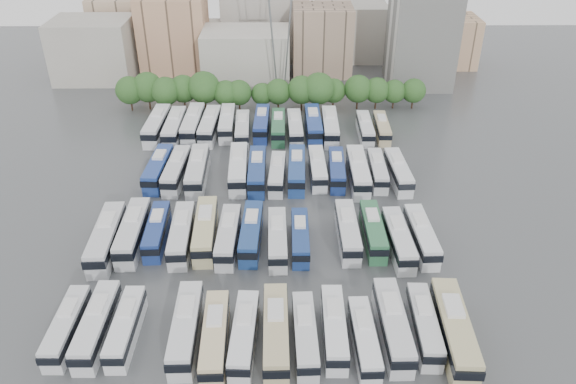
{
  "coord_description": "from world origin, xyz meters",
  "views": [
    {
      "loc": [
        2.78,
        -68.75,
        46.67
      ],
      "look_at": [
        3.3,
        3.4,
        3.0
      ],
      "focal_mm": 35.0,
      "sensor_mm": 36.0,
      "label": 1
    }
  ],
  "objects_px": {
    "bus_r1_s5": "(228,236)",
    "bus_r2_s12": "(377,170)",
    "bus_r0_s2": "(126,327)",
    "bus_r2_s10": "(337,169)",
    "bus_r0_s6": "(244,335)",
    "bus_r3_s1": "(175,127)",
    "bus_r0_s8": "(305,335)",
    "bus_r3_s0": "(157,125)",
    "bus_r2_s8": "(297,169)",
    "bus_r3_s6": "(262,123)",
    "bus_r2_s7": "(277,173)",
    "bus_r2_s9": "(318,168)",
    "bus_r3_s3": "(210,125)",
    "bus_r1_s0": "(106,238)",
    "bus_r0_s11": "(393,325)",
    "bus_r1_s10": "(348,231)",
    "bus_r0_s4": "(186,328)",
    "bus_r0_s10": "(364,339)",
    "bus_r0_s5": "(215,337)",
    "bus_r3_s9": "(313,124)",
    "apartment_tower": "(423,28)",
    "bus_r0_s1": "(97,325)",
    "bus_r2_s2": "(176,170)",
    "bus_r1_s11": "(373,230)",
    "bus_r3_s7": "(278,127)",
    "bus_r2_s11": "(358,171)",
    "bus_r3_s2": "(193,124)",
    "bus_r3_s13": "(382,128)",
    "bus_r0_s12": "(424,325)",
    "bus_r1_s8": "(300,237)",
    "bus_r3_s10": "(330,126)",
    "bus_r0_s13": "(454,330)",
    "bus_r2_s3": "(198,170)",
    "bus_r1_s4": "(205,230)",
    "bus_r2_s5": "(238,168)",
    "bus_r1_s12": "(399,239)",
    "bus_r0_s9": "(334,327)",
    "bus_r1_s1": "(133,232)",
    "electricity_pylon": "(280,11)",
    "bus_r1_s2": "(157,231)",
    "bus_r1_s3": "(182,234)",
    "bus_r0_s0": "(67,326)",
    "bus_r1_s13": "(421,235)",
    "bus_r2_s6": "(257,171)"
  },
  "relations": [
    {
      "from": "bus_r1_s1",
      "to": "bus_r1_s13",
      "type": "xyz_separation_m",
      "value": [
        39.69,
        -0.94,
        -0.18
      ]
    },
    {
      "from": "bus_r0_s0",
      "to": "bus_r1_s5",
      "type": "bearing_deg",
      "value": 45.97
    },
    {
      "from": "bus_r0_s13",
      "to": "bus_r3_s1",
      "type": "relative_size",
      "value": 1.05
    },
    {
      "from": "bus_r0_s10",
      "to": "bus_r1_s0",
      "type": "distance_m",
      "value": 37.51
    },
    {
      "from": "bus_r2_s8",
      "to": "bus_r3_s6",
      "type": "xyz_separation_m",
      "value": [
        -6.43,
        18.59,
        -0.03
      ]
    },
    {
      "from": "bus_r0_s9",
      "to": "bus_r1_s1",
      "type": "height_order",
      "value": "bus_r1_s1"
    },
    {
      "from": "bus_r0_s2",
      "to": "bus_r2_s10",
      "type": "relative_size",
      "value": 0.94
    },
    {
      "from": "bus_r1_s3",
      "to": "bus_r3_s0",
      "type": "xyz_separation_m",
      "value": [
        -10.22,
        35.65,
        0.19
      ]
    },
    {
      "from": "bus_r1_s1",
      "to": "bus_r2_s6",
      "type": "distance_m",
      "value": 23.8
    },
    {
      "from": "bus_r2_s3",
      "to": "bus_r3_s0",
      "type": "xyz_separation_m",
      "value": [
        -10.08,
        17.75,
        0.05
      ]
    },
    {
      "from": "bus_r3_s10",
      "to": "bus_r3_s13",
      "type": "relative_size",
      "value": 1.19
    },
    {
      "from": "bus_r0_s11",
      "to": "bus_r1_s10",
      "type": "xyz_separation_m",
      "value": [
        -3.22,
        18.13,
        -0.07
      ]
    },
    {
      "from": "bus_r1_s12",
      "to": "bus_r0_s6",
      "type": "bearing_deg",
      "value": -140.93
    },
    {
      "from": "bus_r0_s13",
      "to": "bus_r3_s1",
      "type": "bearing_deg",
      "value": 129.13
    },
    {
      "from": "bus_r2_s3",
      "to": "bus_r2_s7",
      "type": "xyz_separation_m",
      "value": [
        13.11,
        -0.65,
        -0.33
      ]
    },
    {
      "from": "bus_r0_s10",
      "to": "bus_r3_s10",
      "type": "xyz_separation_m",
      "value": [
        0.19,
        54.45,
        0.33
      ]
    },
    {
      "from": "bus_r3_s2",
      "to": "bus_r3_s13",
      "type": "xyz_separation_m",
      "value": [
        36.26,
        -1.17,
        -0.42
      ]
    },
    {
      "from": "bus_r1_s5",
      "to": "bus_r2_s12",
      "type": "distance_m",
      "value": 29.75
    },
    {
      "from": "bus_r2_s7",
      "to": "bus_r2_s9",
      "type": "distance_m",
      "value": 6.94
    },
    {
      "from": "apartment_tower",
      "to": "bus_r1_s10",
      "type": "relative_size",
      "value": 2.15
    },
    {
      "from": "bus_r0_s11",
      "to": "bus_r2_s11",
      "type": "relative_size",
      "value": 0.96
    },
    {
      "from": "bus_r1_s1",
      "to": "bus_r0_s4",
      "type": "bearing_deg",
      "value": -62.58
    },
    {
      "from": "bus_r3_s3",
      "to": "bus_r0_s6",
      "type": "bearing_deg",
      "value": -77.63
    },
    {
      "from": "bus_r0_s1",
      "to": "bus_r1_s5",
      "type": "relative_size",
      "value": 0.99
    },
    {
      "from": "bus_r3_s3",
      "to": "bus_r0_s4",
      "type": "bearing_deg",
      "value": -84.27
    },
    {
      "from": "bus_r0_s2",
      "to": "bus_r2_s12",
      "type": "bearing_deg",
      "value": 47.46
    },
    {
      "from": "bus_r1_s11",
      "to": "bus_r3_s7",
      "type": "xyz_separation_m",
      "value": [
        -13.43,
        34.52,
        0.02
      ]
    },
    {
      "from": "bus_r2_s2",
      "to": "bus_r0_s8",
      "type": "bearing_deg",
      "value": -58.95
    },
    {
      "from": "bus_r2_s8",
      "to": "bus_r3_s3",
      "type": "bearing_deg",
      "value": 134.82
    },
    {
      "from": "bus_r1_s11",
      "to": "bus_r0_s10",
      "type": "bearing_deg",
      "value": -100.73
    },
    {
      "from": "bus_r2_s8",
      "to": "apartment_tower",
      "type": "bearing_deg",
      "value": 59.07
    },
    {
      "from": "bus_r0_s8",
      "to": "bus_r3_s0",
      "type": "bearing_deg",
      "value": 114.23
    },
    {
      "from": "bus_r0_s4",
      "to": "bus_r3_s9",
      "type": "xyz_separation_m",
      "value": [
        16.51,
        53.84,
        0.11
      ]
    },
    {
      "from": "electricity_pylon",
      "to": "bus_r3_s7",
      "type": "xyz_separation_m",
      "value": [
        -0.37,
        -20.47,
        -16.84
      ]
    },
    {
      "from": "bus_r0_s11",
      "to": "bus_r2_s5",
      "type": "height_order",
      "value": "bus_r2_s5"
    },
    {
      "from": "bus_r1_s10",
      "to": "bus_r3_s0",
      "type": "bearing_deg",
      "value": 132.82
    },
    {
      "from": "bus_r2_s8",
      "to": "bus_r2_s10",
      "type": "xyz_separation_m",
      "value": [
        6.65,
        0.31,
        -0.17
      ]
    },
    {
      "from": "bus_r0_s6",
      "to": "bus_r3_s1",
      "type": "bearing_deg",
      "value": 109.6
    },
    {
      "from": "bus_r2_s9",
      "to": "bus_r3_s9",
      "type": "xyz_separation_m",
      "value": [
        0.07,
        17.05,
        0.24
      ]
    },
    {
      "from": "bus_r0_s5",
      "to": "bus_r0_s2",
      "type": "bearing_deg",
      "value": 168.39
    },
    {
      "from": "bus_r2_s8",
      "to": "bus_r2_s9",
      "type": "xyz_separation_m",
      "value": [
        3.49,
        0.8,
        -0.16
      ]
    },
    {
      "from": "bus_r1_s2",
      "to": "bus_r2_s9",
      "type": "distance_m",
      "value": 29.41
    },
    {
      "from": "bus_r1_s4",
      "to": "bus_r2_s5",
      "type": "bearing_deg",
      "value": 76.56
    },
    {
      "from": "bus_r0_s8",
      "to": "bus_r3_s0",
      "type": "xyz_separation_m",
      "value": [
        -26.57,
        54.36,
        0.37
      ]
    },
    {
      "from": "bus_r2_s2",
      "to": "bus_r3_s6",
      "type": "height_order",
      "value": "bus_r2_s2"
    },
    {
      "from": "bus_r0_s12",
      "to": "bus_r3_s2",
      "type": "relative_size",
      "value": 0.83
    },
    {
      "from": "bus_r1_s0",
      "to": "bus_r0_s2",
      "type": "bearing_deg",
      "value": -70.86
    },
    {
      "from": "bus_r0_s12",
      "to": "bus_r1_s8",
      "type": "relative_size",
      "value": 1.04
    },
    {
      "from": "bus_r0_s8",
      "to": "bus_r3_s10",
      "type": "xyz_separation_m",
      "value": [
        6.58,
        53.85,
        0.28
      ]
    },
    {
      "from": "bus_r0_s6",
      "to": "bus_r1_s0",
      "type": "bearing_deg",
      "value": 140.6
    }
  ]
}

